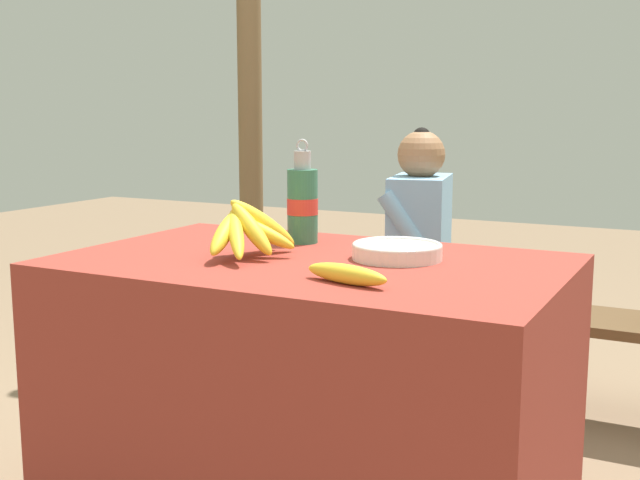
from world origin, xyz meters
TOP-DOWN VIEW (x-y plane):
  - market_counter at (0.00, 0.00)m, footprint 1.23×0.78m
  - banana_bunch_ripe at (-0.15, -0.05)m, footprint 0.19×0.30m
  - serving_bowl at (0.19, 0.09)m, footprint 0.22×0.22m
  - water_bottle at (-0.14, 0.20)m, footprint 0.09×0.09m
  - loose_banana_front at (0.20, -0.22)m, footprint 0.22×0.09m
  - wooden_bench at (0.23, 1.11)m, footprint 1.81×0.32m
  - seated_vendor at (-0.15, 1.07)m, footprint 0.45×0.42m
  - support_post_near at (-1.08, 1.45)m, footprint 0.11×0.11m

SIDE VIEW (x-z plane):
  - wooden_bench at x=0.23m, z-range 0.14..0.52m
  - market_counter at x=0.00m, z-range 0.00..0.73m
  - seated_vendor at x=-0.15m, z-range 0.07..1.10m
  - loose_banana_front at x=0.20m, z-range 0.73..0.77m
  - serving_bowl at x=0.19m, z-range 0.73..0.77m
  - banana_bunch_ripe at x=-0.15m, z-range 0.72..0.88m
  - water_bottle at x=-0.14m, z-range 0.70..0.98m
  - support_post_near at x=-1.08m, z-range 0.00..2.68m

